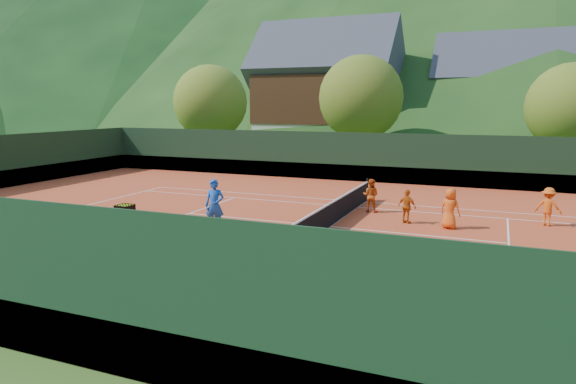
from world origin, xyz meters
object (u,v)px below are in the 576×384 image
at_px(student_a, 371,195).
at_px(student_c, 450,209).
at_px(student_b, 407,207).
at_px(student_d, 548,207).
at_px(chalet_left, 327,95).
at_px(chalet_mid, 503,101).
at_px(tennis_net, 330,214).
at_px(ball_hopper, 125,211).
at_px(coach, 215,205).

distance_m(student_a, student_c, 3.99).
distance_m(student_b, student_d, 5.43).
bearing_deg(chalet_left, student_c, -63.38).
xyz_separation_m(student_c, chalet_mid, (1.69, 32.55, 4.19)).
relative_size(student_c, tennis_net, 0.13).
xyz_separation_m(student_a, student_d, (7.01, 0.05, 0.02)).
xyz_separation_m(ball_hopper, chalet_left, (-3.13, 33.58, 4.88)).
height_order(coach, tennis_net, coach).
distance_m(student_b, chalet_left, 31.39).
relative_size(student_a, ball_hopper, 1.47).
relative_size(student_a, student_b, 1.08).
bearing_deg(student_b, chalet_left, -42.25).
relative_size(coach, chalet_left, 0.14).
bearing_deg(chalet_mid, tennis_net, -100.01).
xyz_separation_m(student_b, student_c, (1.66, -0.25, 0.10)).
bearing_deg(coach, student_b, 16.93).
bearing_deg(student_d, chalet_mid, -71.05).
height_order(student_b, ball_hopper, student_b).
bearing_deg(student_c, tennis_net, 37.76).
relative_size(student_b, chalet_mid, 0.11).
bearing_deg(chalet_mid, chalet_left, -165.96).
relative_size(student_a, chalet_left, 0.11).
distance_m(student_d, chalet_mid, 30.95).
distance_m(tennis_net, chalet_mid, 34.81).
xyz_separation_m(coach, chalet_left, (-6.23, 32.31, 4.65)).
distance_m(student_b, student_c, 1.68).
height_order(student_a, chalet_mid, chalet_mid).
xyz_separation_m(student_c, student_d, (3.50, 1.94, -0.02)).
xyz_separation_m(student_b, tennis_net, (-2.65, -1.70, -0.18)).
xyz_separation_m(student_b, chalet_left, (-12.65, 28.30, 4.95)).
distance_m(student_a, ball_hopper, 10.33).
height_order(coach, student_c, coach).
relative_size(coach, ball_hopper, 1.96).
relative_size(tennis_net, ball_hopper, 12.07).
relative_size(coach, chalet_mid, 0.15).
relative_size(student_b, chalet_left, 0.10).
bearing_deg(student_b, student_d, -138.14).
bearing_deg(student_a, coach, 52.76).
relative_size(student_d, tennis_net, 0.12).
distance_m(student_b, tennis_net, 3.15).
height_order(coach, student_b, coach).
distance_m(student_a, chalet_mid, 31.38).
height_order(student_b, chalet_left, chalet_left).
height_order(student_a, student_b, student_a).
distance_m(student_a, student_b, 2.48).
bearing_deg(student_a, student_c, 153.42).
bearing_deg(coach, chalet_left, 85.86).
xyz_separation_m(student_d, tennis_net, (-7.81, -3.39, -0.25)).
xyz_separation_m(tennis_net, chalet_mid, (6.00, 34.00, 4.47)).
bearing_deg(chalet_left, ball_hopper, -84.68).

